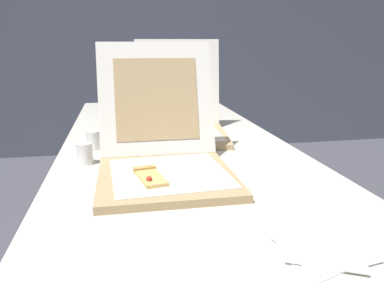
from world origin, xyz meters
TOP-DOWN VIEW (x-y plane):
  - wall_back at (0.00, 3.21)m, footprint 10.00×0.10m
  - table at (0.00, 0.66)m, footprint 0.88×2.41m
  - pizza_box_front at (-0.09, 0.36)m, footprint 0.39×0.51m
  - pizza_box_middle at (0.03, 0.85)m, footprint 0.44×0.50m
  - cup_white_mid at (-0.31, 0.70)m, footprint 0.05×0.05m
  - cup_white_near_center at (-0.33, 0.52)m, footprint 0.05×0.05m
  - cup_white_far at (-0.18, 1.04)m, footprint 0.05×0.05m
  - napkin_pile at (0.15, -0.13)m, footprint 0.20×0.19m

SIDE VIEW (x-z plane):
  - table at x=0.00m, z-range 0.32..1.04m
  - napkin_pile at x=0.15m, z-range 0.72..0.73m
  - cup_white_mid at x=-0.31m, z-range 0.72..0.79m
  - cup_white_near_center at x=-0.33m, z-range 0.72..0.79m
  - cup_white_far at x=-0.18m, z-range 0.72..0.79m
  - pizza_box_front at x=-0.09m, z-range 0.58..0.97m
  - pizza_box_middle at x=0.03m, z-range 0.58..0.98m
  - wall_back at x=0.00m, z-range 0.00..2.60m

